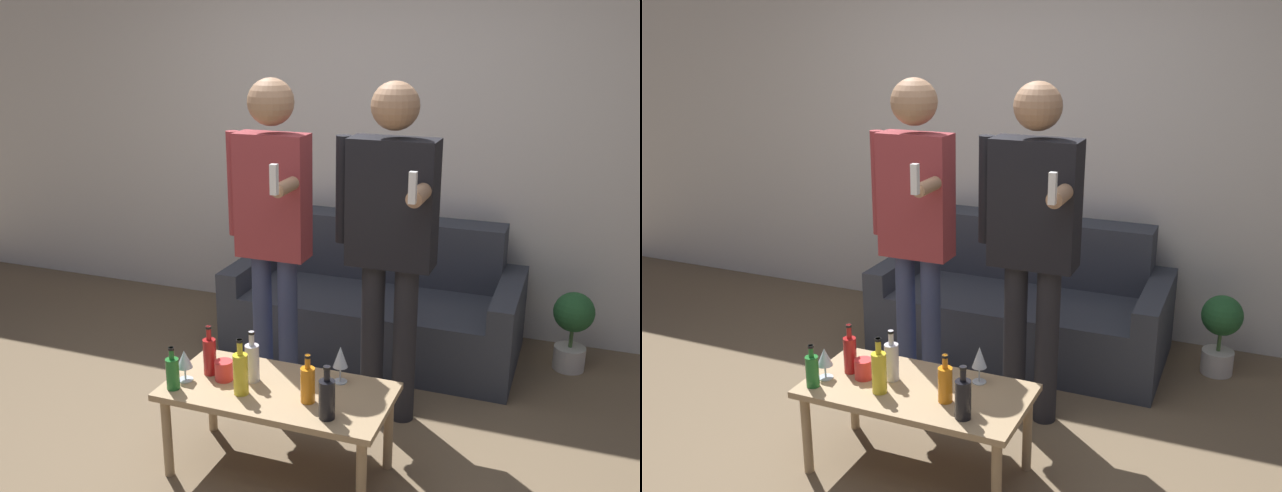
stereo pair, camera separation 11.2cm
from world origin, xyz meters
TOP-DOWN VIEW (x-y plane):
  - ground_plane at (0.00, 0.00)m, footprint 16.00×16.00m
  - wall_back at (0.00, 2.05)m, footprint 8.00×0.06m
  - couch at (0.16, 1.56)m, footprint 1.77×0.84m
  - coffee_table at (0.13, 0.10)m, footprint 1.02×0.51m
  - bottle_orange at (-0.22, 0.12)m, footprint 0.06×0.06m
  - bottle_green at (0.42, -0.06)m, footprint 0.07×0.07m
  - bottle_dark at (0.30, 0.04)m, footprint 0.06×0.06m
  - bottle_yellow at (-0.01, 0.13)m, footprint 0.07×0.07m
  - bottle_red at (0.00, 0.00)m, footprint 0.07×0.07m
  - bottle_clear at (-0.30, -0.07)m, footprint 0.06×0.06m
  - wine_glass_near at (0.37, 0.25)m, footprint 0.07×0.07m
  - wine_glass_far at (-0.29, 0.02)m, footprint 0.07×0.07m
  - cup_on_table at (-0.13, 0.09)m, footprint 0.08×0.08m
  - person_standing_left at (-0.14, 0.67)m, footprint 0.43×0.43m
  - person_standing_right at (0.45, 0.75)m, footprint 0.50×0.44m
  - potted_plant at (1.33, 1.66)m, footprint 0.24×0.24m

SIDE VIEW (x-z plane):
  - ground_plane at x=0.00m, z-range 0.00..0.00m
  - couch at x=0.16m, z-range -0.12..0.68m
  - potted_plant at x=1.33m, z-range 0.04..0.53m
  - coffee_table at x=0.13m, z-range 0.16..0.59m
  - cup_on_table at x=-0.13m, z-range 0.43..0.52m
  - bottle_clear at x=-0.30m, z-range 0.40..0.60m
  - bottle_dark at x=0.30m, z-range 0.40..0.62m
  - bottle_green at x=0.42m, z-range 0.40..0.63m
  - bottle_orange at x=-0.22m, z-range 0.40..0.64m
  - bottle_yellow at x=-0.01m, z-range 0.40..0.64m
  - wine_glass_far at x=-0.29m, z-range 0.45..0.60m
  - bottle_red at x=0.00m, z-range 0.40..0.66m
  - wine_glass_near at x=0.37m, z-range 0.46..0.63m
  - person_standing_right at x=0.45m, z-range 0.16..1.89m
  - person_standing_left at x=-0.14m, z-range 0.19..1.93m
  - wall_back at x=0.00m, z-range 0.00..2.70m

